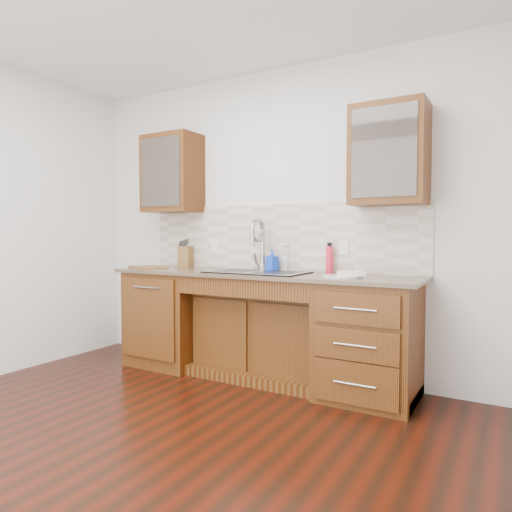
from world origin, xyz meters
The scene contains 24 objects.
ground centered at (0.00, 0.00, -0.05)m, with size 4.00×3.50×0.10m, color #340D04.
wall_back centered at (0.00, 1.80, 1.35)m, with size 4.00×0.10×2.70m, color silver.
base_cabinet_left centered at (-0.95, 1.44, 0.44)m, with size 0.70×0.62×0.88m, color #593014.
base_cabinet_center centered at (0.00, 1.53, 0.35)m, with size 1.20×0.44×0.70m, color #593014.
base_cabinet_right centered at (0.95, 1.44, 0.44)m, with size 0.70×0.62×0.88m, color #593014.
countertop centered at (0.00, 1.43, 0.90)m, with size 2.70×0.65×0.03m, color #84705B.
backsplash centered at (0.00, 1.74, 1.21)m, with size 2.70×0.02×0.59m, color beige.
sink centered at (0.00, 1.41, 0.83)m, with size 0.84×0.46×0.19m, color #9E9EA5.
faucet centered at (-0.07, 1.64, 1.11)m, with size 0.04×0.04×0.40m, color #999993.
filter_tap centered at (0.18, 1.65, 1.03)m, with size 0.02×0.02×0.24m, color #999993.
upper_cabinet_left centered at (-1.05, 1.58, 1.83)m, with size 0.55×0.34×0.75m, color #593014.
upper_cabinet_right centered at (1.05, 1.58, 1.83)m, with size 0.55×0.34×0.75m, color #593014.
outlet_left centered at (-0.65, 1.73, 1.12)m, with size 0.08×0.01×0.12m, color white.
outlet_right centered at (0.65, 1.73, 1.12)m, with size 0.08×0.01×0.12m, color white.
soap_bottle centered at (0.02, 1.65, 1.00)m, with size 0.08×0.09×0.19m, color blue.
water_bottle centered at (0.55, 1.66, 1.02)m, with size 0.06×0.06×0.22m, color #EE203B.
plate centered at (0.77, 1.34, 0.92)m, with size 0.27×0.27×0.02m, color silver.
dish_towel centered at (0.84, 1.36, 0.94)m, with size 0.20×0.14×0.03m, color white.
knife_block centered at (-0.95, 1.66, 1.01)m, with size 0.11×0.19×0.21m, color #9D7D4F.
cutting_board centered at (-1.17, 1.35, 0.92)m, with size 0.37×0.26×0.02m, color brown.
cup_left_a centered at (-1.20, 1.58, 1.78)m, with size 0.14×0.14×0.11m, color silver.
cup_left_b centered at (-0.96, 1.58, 1.78)m, with size 0.11×0.11×0.10m, color white.
cup_right_a centered at (1.01, 1.58, 1.77)m, with size 0.11×0.11×0.09m, color silver.
cup_right_b centered at (1.17, 1.58, 1.77)m, with size 0.10×0.10×0.09m, color white.
Camera 1 is at (1.90, -1.91, 1.22)m, focal length 32.00 mm.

